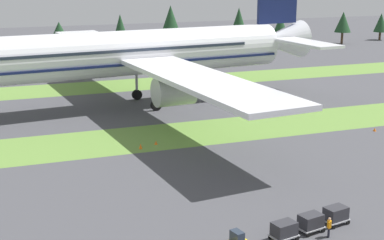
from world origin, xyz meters
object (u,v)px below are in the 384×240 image
at_px(ground_crew_loader, 329,226).
at_px(taxiway_marker_2, 156,143).
at_px(cargo_dolly_third, 336,214).
at_px(taxiway_marker_0, 141,146).
at_px(cargo_dolly_lead, 284,230).
at_px(cargo_dolly_second, 311,221).
at_px(taxiway_marker_1, 375,129).
at_px(airliner, 131,53).

relative_size(ground_crew_loader, taxiway_marker_2, 3.66).
xyz_separation_m(cargo_dolly_third, taxiway_marker_0, (-10.41, 26.31, -0.60)).
bearing_deg(cargo_dolly_lead, cargo_dolly_third, -90.00).
bearing_deg(cargo_dolly_second, taxiway_marker_2, -0.61).
relative_size(taxiway_marker_1, taxiway_marker_2, 0.96).
xyz_separation_m(taxiway_marker_1, taxiway_marker_2, (-29.88, 4.41, 0.01)).
xyz_separation_m(airliner, taxiway_marker_1, (27.68, -25.41, -8.48)).
height_order(cargo_dolly_lead, cargo_dolly_third, same).
bearing_deg(taxiway_marker_0, taxiway_marker_2, 24.98).
distance_m(cargo_dolly_lead, taxiway_marker_1, 36.53).
bearing_deg(cargo_dolly_third, airliner, -4.33).
relative_size(cargo_dolly_third, taxiway_marker_1, 5.37).
distance_m(cargo_dolly_lead, ground_crew_loader, 3.82).
bearing_deg(ground_crew_loader, cargo_dolly_second, -108.62).
xyz_separation_m(airliner, cargo_dolly_lead, (0.24, -49.51, -7.79)).
xyz_separation_m(cargo_dolly_lead, taxiway_marker_0, (-4.72, 27.44, -0.60)).
bearing_deg(taxiway_marker_2, airliner, 84.02).
distance_m(ground_crew_loader, taxiway_marker_2, 29.98).
bearing_deg(taxiway_marker_2, cargo_dolly_second, -79.30).
xyz_separation_m(cargo_dolly_second, taxiway_marker_1, (24.60, 23.53, -0.69)).
height_order(taxiway_marker_0, taxiway_marker_2, taxiway_marker_0).
bearing_deg(taxiway_marker_2, taxiway_marker_0, -155.02).
bearing_deg(airliner, taxiway_marker_2, 168.10).
bearing_deg(cargo_dolly_third, taxiway_marker_0, 10.27).
height_order(ground_crew_loader, taxiway_marker_1, ground_crew_loader).
bearing_deg(cargo_dolly_second, taxiway_marker_0, 4.40).
bearing_deg(taxiway_marker_1, airliner, 137.45).
distance_m(airliner, cargo_dolly_third, 49.35).
distance_m(cargo_dolly_lead, cargo_dolly_third, 5.80).
relative_size(airliner, ground_crew_loader, 46.45).
xyz_separation_m(ground_crew_loader, taxiway_marker_1, (23.71, 24.92, -0.72)).
bearing_deg(taxiway_marker_1, cargo_dolly_third, -133.46).
height_order(cargo_dolly_second, taxiway_marker_2, cargo_dolly_second).
bearing_deg(airliner, taxiway_marker_0, 162.59).
xyz_separation_m(cargo_dolly_second, ground_crew_loader, (0.88, -1.39, 0.03)).
distance_m(ground_crew_loader, taxiway_marker_0, 29.51).
distance_m(cargo_dolly_lead, cargo_dolly_second, 2.90).
bearing_deg(taxiway_marker_0, airliner, 78.52).
bearing_deg(cargo_dolly_lead, taxiway_marker_0, -1.56).
relative_size(cargo_dolly_lead, cargo_dolly_second, 1.00).
bearing_deg(cargo_dolly_third, taxiway_marker_2, 5.22).
xyz_separation_m(cargo_dolly_lead, taxiway_marker_2, (-2.44, 28.51, -0.68)).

